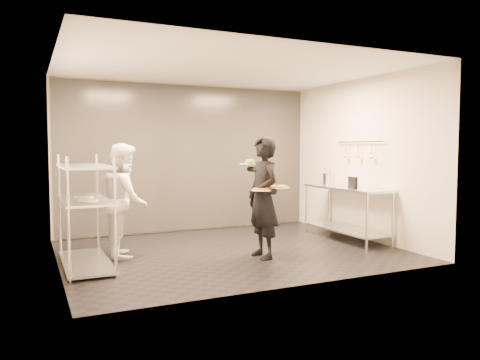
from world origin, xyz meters
name	(u,v)px	position (x,y,z in m)	size (l,w,h in m)	color
room_shell	(204,159)	(0.00, 1.18, 1.40)	(5.00, 4.00, 2.80)	black
pass_rack	(85,209)	(-2.15, 0.00, 0.77)	(0.60, 1.60, 1.50)	silver
prep_counter	(346,204)	(2.18, 0.00, 0.63)	(0.60, 1.80, 0.92)	silver
utensil_rail	(359,151)	(2.43, 0.00, 1.55)	(0.07, 1.20, 0.31)	silver
waiter	(263,198)	(0.25, -0.59, 0.88)	(0.64, 0.42, 1.76)	black
chef	(125,200)	(-1.55, 0.36, 0.83)	(0.81, 0.63, 1.66)	silver
pizza_plate_near	(264,189)	(0.17, -0.76, 1.02)	(0.36, 0.36, 0.05)	silver
pizza_plate_far	(277,187)	(0.37, -0.79, 1.05)	(0.34, 0.34, 0.05)	silver
salad_plate	(250,163)	(0.17, -0.29, 1.38)	(0.30, 0.30, 0.07)	silver
pos_monitor	(353,183)	(2.06, -0.32, 1.02)	(0.05, 0.27, 0.20)	black
bottle_green	(329,178)	(2.06, 0.36, 1.06)	(0.08, 0.08, 0.28)	gray
bottle_clear	(333,179)	(2.28, 0.54, 1.02)	(0.06, 0.06, 0.20)	gray
bottle_dark	(325,178)	(2.28, 0.80, 1.02)	(0.06, 0.06, 0.19)	black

